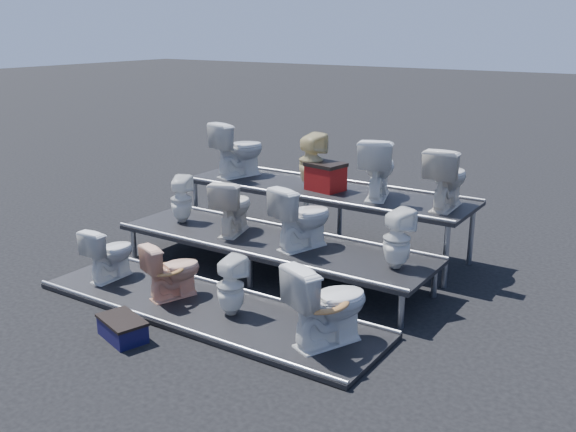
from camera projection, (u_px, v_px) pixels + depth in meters
The scene contains 18 objects.
ground at pixel (272, 275), 8.21m from camera, with size 80.00×80.00×0.00m, color black.
tier_front at pixel (206, 309), 7.16m from camera, with size 4.20×1.20×0.06m, color black.
tier_mid at pixel (272, 258), 8.15m from camera, with size 4.20×1.20×0.46m, color black.
tier_back at pixel (324, 218), 9.13m from camera, with size 4.20×1.20×0.86m, color black.
toilet_0 at pixel (110, 253), 7.86m from camera, with size 0.37×0.65×0.67m, color silver.
toilet_1 at pixel (173, 270), 7.31m from camera, with size 0.37×0.65×0.66m, color #E8AD8C.
toilet_2 at pixel (231, 286), 6.87m from camera, with size 0.29×0.30×0.65m, color silver.
toilet_3 at pixel (328, 303), 6.21m from camera, with size 0.48×0.84×0.85m, color silver.
toilet_4 at pixel (181, 199), 8.78m from camera, with size 0.29×0.30×0.64m, color silver.
toilet_5 at pixel (233, 206), 8.30m from camera, with size 0.40×0.71×0.72m, color beige.
toilet_6 at pixel (302, 217), 7.73m from camera, with size 0.44×0.77×0.78m, color silver.
toilet_7 at pixel (397, 239), 7.10m from camera, with size 0.31×0.31×0.68m, color silver.
toilet_8 at pixel (239, 149), 9.68m from camera, with size 0.46×0.82×0.83m, color silver.
toilet_9 at pixel (311, 161), 9.01m from camera, with size 0.34×0.35×0.77m, color #D1BF84.
toilet_10 at pixel (378, 168), 8.47m from camera, with size 0.45×0.79×0.81m, color silver.
toilet_11 at pixel (447, 178), 7.97m from camera, with size 0.44×0.77×0.78m, color beige.
red_crate at pixel (326, 178), 8.91m from camera, with size 0.47×0.38×0.34m, color maroon.
step_stool at pixel (123, 330), 6.52m from camera, with size 0.53×0.32×0.19m, color #100E34.
Camera 1 is at (4.37, -6.29, 3.07)m, focal length 40.00 mm.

